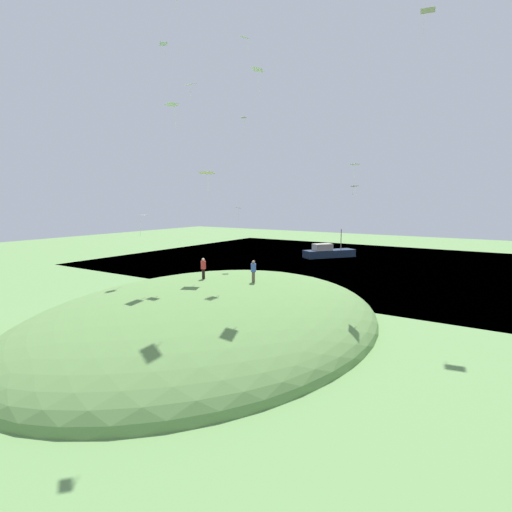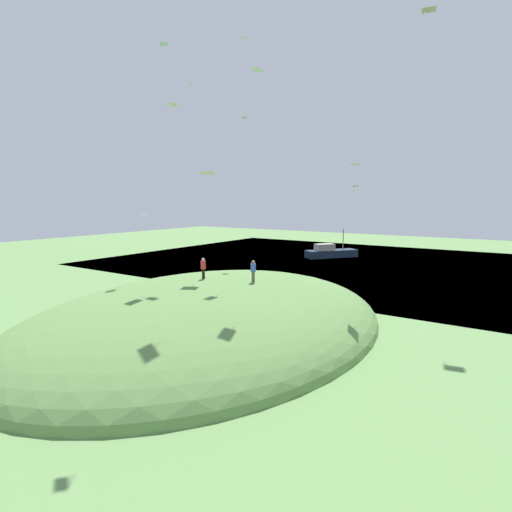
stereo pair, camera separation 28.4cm
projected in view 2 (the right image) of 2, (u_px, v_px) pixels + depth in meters
ground_plane at (285, 308)px, 35.71m from camera, size 160.00×160.00×0.00m
lake_water at (383, 267)px, 58.89m from camera, size 50.80×80.00×0.40m
grass_hill at (210, 326)px, 30.70m from camera, size 31.68×23.48×6.89m
boat_on_lake at (330, 252)px, 67.16m from camera, size 8.42×7.07×4.57m
person_with_child at (203, 266)px, 30.97m from camera, size 0.52×0.52×1.58m
person_near_shore at (253, 268)px, 30.18m from camera, size 0.41×0.41×1.63m
kite_0 at (207, 173)px, 31.03m from camera, size 1.17×1.34×1.43m
kite_2 at (244, 120)px, 38.79m from camera, size 0.83×0.81×2.08m
kite_3 at (245, 38)px, 33.07m from camera, size 0.80×0.57×1.20m
kite_4 at (144, 217)px, 40.69m from camera, size 0.71×0.89×2.13m
kite_5 at (355, 166)px, 29.21m from camera, size 1.08×0.90×2.24m
kite_7 at (355, 186)px, 39.70m from camera, size 0.93×0.87×1.05m
kite_8 at (257, 71)px, 27.26m from camera, size 1.17×0.97×1.86m
kite_9 at (172, 106)px, 30.28m from camera, size 0.99×0.70×1.87m
kite_11 at (239, 209)px, 45.72m from camera, size 0.74×0.77×1.65m
kite_12 at (429, 11)px, 32.14m from camera, size 0.94×1.20×1.78m
kite_13 at (164, 46)px, 37.16m from camera, size 1.14×1.17×2.14m
kite_14 at (191, 85)px, 31.40m from camera, size 0.56×0.81×1.26m
mooring_post at (276, 292)px, 39.32m from camera, size 0.14×0.14×1.14m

